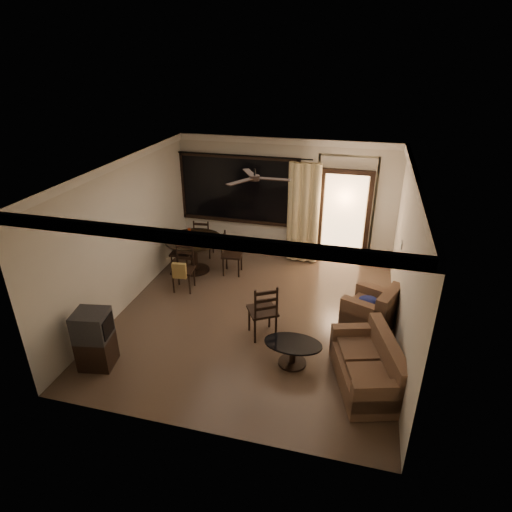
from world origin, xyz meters
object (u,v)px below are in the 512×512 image
(dining_chair_south, at_px, (184,276))
(tv_cabinet, at_px, (95,339))
(coffee_table, at_px, (293,350))
(sofa, at_px, (370,368))
(dining_table, at_px, (194,246))
(side_chair, at_px, (263,320))
(dining_chair_west, at_px, (182,259))
(dining_chair_north, at_px, (204,245))
(dining_chair_east, at_px, (232,262))
(armchair, at_px, (373,311))

(dining_chair_south, bearing_deg, tv_cabinet, -104.37)
(coffee_table, bearing_deg, dining_chair_south, 145.97)
(tv_cabinet, xyz_separation_m, sofa, (4.12, 0.59, -0.18))
(sofa, bearing_deg, dining_table, 127.15)
(sofa, height_order, side_chair, side_chair)
(dining_chair_south, distance_m, tv_cabinet, 2.56)
(dining_chair_west, distance_m, dining_chair_north, 0.89)
(dining_chair_east, xyz_separation_m, side_chair, (1.20, -2.07, 0.03))
(dining_chair_east, relative_size, armchair, 0.91)
(dining_table, relative_size, dining_chair_north, 1.31)
(dining_chair_east, xyz_separation_m, coffee_table, (1.84, -2.68, -0.02))
(side_chair, bearing_deg, dining_chair_east, -90.07)
(side_chair, bearing_deg, coffee_table, 105.80)
(dining_chair_north, distance_m, armchair, 4.44)
(dining_table, bearing_deg, dining_chair_west, -162.20)
(dining_chair_west, relative_size, dining_chair_north, 1.00)
(dining_chair_south, bearing_deg, side_chair, -36.14)
(dining_table, bearing_deg, tv_cabinet, -94.83)
(dining_chair_west, xyz_separation_m, dining_chair_east, (1.11, 0.17, 0.00))
(dining_chair_west, bearing_deg, dining_chair_north, 161.60)
(dining_chair_east, bearing_deg, sofa, -139.68)
(dining_chair_west, relative_size, sofa, 0.59)
(dining_chair_west, distance_m, tv_cabinet, 3.30)
(dining_chair_west, xyz_separation_m, dining_chair_south, (0.36, -0.77, 0.02))
(dining_chair_north, distance_m, tv_cabinet, 4.17)
(dining_table, distance_m, dining_chair_south, 0.91)
(tv_cabinet, distance_m, side_chair, 2.71)
(tv_cabinet, bearing_deg, dining_chair_north, 77.34)
(dining_table, xyz_separation_m, dining_chair_south, (0.09, -0.85, -0.31))
(sofa, xyz_separation_m, side_chair, (-1.80, 0.80, -0.00))
(dining_chair_east, distance_m, dining_chair_north, 1.15)
(dining_table, height_order, side_chair, side_chair)
(dining_table, distance_m, armchair, 4.07)
(tv_cabinet, bearing_deg, coffee_table, 5.00)
(dining_chair_north, distance_m, side_chair, 3.48)
(dining_chair_south, bearing_deg, sofa, -33.26)
(dining_chair_south, xyz_separation_m, coffee_table, (2.58, -1.74, -0.04))
(dining_chair_north, xyz_separation_m, tv_cabinet, (-0.20, -4.16, 0.20))
(dining_chair_south, bearing_deg, dining_chair_north, 90.00)
(dining_chair_north, bearing_deg, tv_cabinet, 81.25)
(dining_chair_south, xyz_separation_m, sofa, (3.75, -1.94, 0.00))
(dining_chair_west, xyz_separation_m, armchair, (4.13, -1.18, 0.05))
(tv_cabinet, bearing_deg, dining_chair_west, 79.94)
(tv_cabinet, distance_m, armchair, 4.65)
(dining_chair_south, xyz_separation_m, side_chair, (1.95, -1.13, 0.00))
(dining_chair_south, distance_m, coffee_table, 3.11)
(dining_chair_west, height_order, armchair, dining_chair_west)
(dining_chair_west, bearing_deg, dining_chair_east, 92.98)
(tv_cabinet, relative_size, side_chair, 0.93)
(dining_chair_west, bearing_deg, armchair, 68.06)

